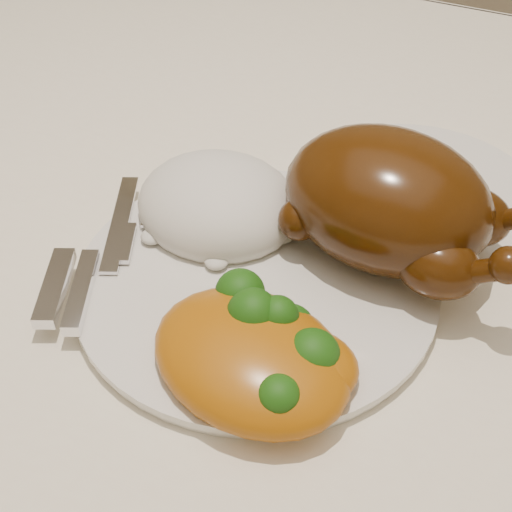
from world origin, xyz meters
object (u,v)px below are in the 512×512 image
at_px(side_plate, 417,195).
at_px(roast_chicken, 392,202).
at_px(dining_table, 132,285).
at_px(dinner_plate, 256,282).

relative_size(side_plate, roast_chicken, 1.07).
relative_size(dining_table, side_plate, 7.74).
bearing_deg(side_plate, dining_table, -154.98).
height_order(dining_table, side_plate, side_plate).
height_order(dinner_plate, roast_chicken, roast_chicken).
distance_m(dining_table, side_plate, 0.27).
distance_m(dining_table, dinner_plate, 0.19).
xyz_separation_m(dinner_plate, roast_chicken, (0.07, 0.07, 0.05)).
bearing_deg(dinner_plate, dining_table, 163.31).
bearing_deg(dining_table, roast_chicken, 5.22).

